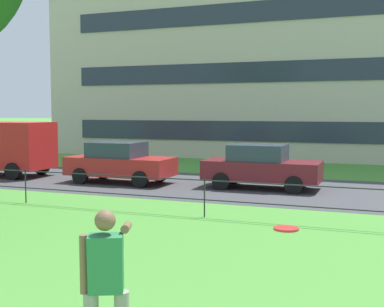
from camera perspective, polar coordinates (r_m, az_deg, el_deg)
name	(u,v)px	position (r m, az deg, el deg)	size (l,w,h in m)	color
street_strip	(254,188)	(17.90, 6.93, -3.90)	(80.00, 6.51, 0.01)	#424247
park_fence	(204,191)	(12.93, 1.41, -4.23)	(33.57, 0.04, 1.00)	#232328
person_thrower	(106,283)	(5.56, -9.63, -14.17)	(0.47, 0.86, 1.70)	gray
frisbee	(286,229)	(5.54, 10.53, -8.31)	(0.34, 0.34, 0.03)	red
car_red_right	(120,162)	(19.21, -8.14, -0.99)	(4.01, 1.84, 1.54)	red
car_maroon_far_right	(261,166)	(17.81, 7.77, -1.44)	(4.01, 1.82, 1.54)	maroon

